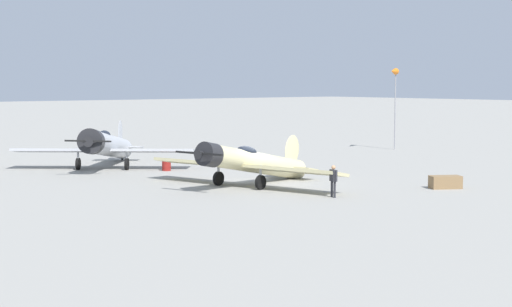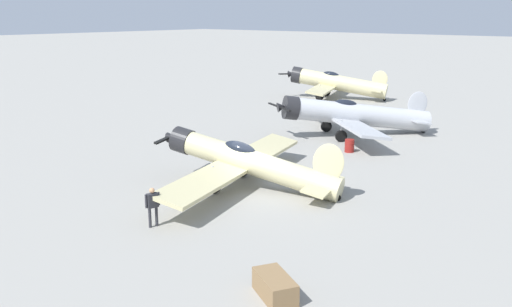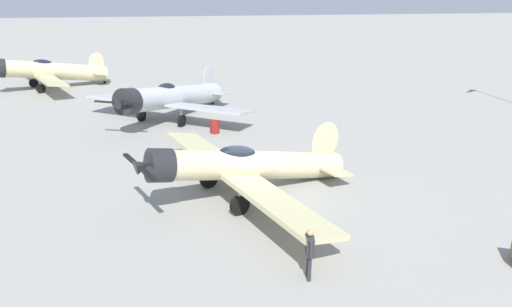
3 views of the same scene
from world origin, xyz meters
name	(u,v)px [view 3 (image 3 of 3)]	position (x,y,z in m)	size (l,w,h in m)	color
ground_plane	(256,193)	(0.00, 0.00, 0.00)	(400.00, 400.00, 0.00)	gray
airplane_foreground	(246,166)	(-0.49, -0.12, 1.33)	(9.83, 12.68, 2.90)	beige
airplane_mid_apron	(172,97)	(-2.33, 13.54, 1.53)	(10.70, 10.39, 3.12)	#B7BABF
airplane_far_line	(49,71)	(-12.28, 27.68, 1.65)	(9.93, 12.91, 3.14)	beige
ground_crew_mechanic	(310,249)	(-0.11, -6.46, 1.00)	(0.34, 0.63, 1.66)	#2D2D33
fuel_drum	(215,127)	(-0.12, 9.39, 0.40)	(0.62, 0.62, 0.80)	maroon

